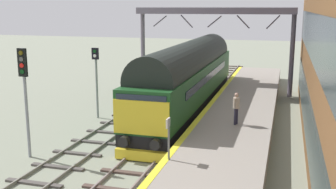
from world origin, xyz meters
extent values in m
plane|color=gray|center=(0.00, 0.00, 0.00)|extent=(140.00, 140.00, 0.00)
cube|color=gray|center=(-0.72, 0.00, 0.07)|extent=(0.07, 60.00, 0.15)
cube|color=gray|center=(0.72, 0.00, 0.07)|extent=(0.07, 60.00, 0.15)
cube|color=#4E3C36|center=(0.00, -5.83, 0.04)|extent=(2.50, 0.26, 0.09)
cube|color=#4E3C36|center=(0.00, -4.17, 0.04)|extent=(2.50, 0.26, 0.09)
cube|color=#4E3C36|center=(0.00, -2.50, 0.04)|extent=(2.50, 0.26, 0.09)
cube|color=#4E3C36|center=(0.00, -0.83, 0.04)|extent=(2.50, 0.26, 0.09)
cube|color=#4E3C36|center=(0.00, 0.83, 0.04)|extent=(2.50, 0.26, 0.09)
cube|color=#4E3C36|center=(0.00, 2.50, 0.04)|extent=(2.50, 0.26, 0.09)
cube|color=#4E3C36|center=(0.00, 4.17, 0.04)|extent=(2.50, 0.26, 0.09)
cube|color=#4E3C36|center=(0.00, 5.83, 0.04)|extent=(2.50, 0.26, 0.09)
cube|color=#4E3C36|center=(0.00, 7.50, 0.04)|extent=(2.50, 0.26, 0.09)
cube|color=#4E3C36|center=(0.00, 9.17, 0.04)|extent=(2.50, 0.26, 0.09)
cube|color=#4E3C36|center=(0.00, 10.83, 0.04)|extent=(2.50, 0.26, 0.09)
cube|color=#4E3C36|center=(0.00, 12.50, 0.04)|extent=(2.50, 0.26, 0.09)
cube|color=#4E3C36|center=(0.00, 14.17, 0.04)|extent=(2.50, 0.26, 0.09)
cube|color=#4E3C36|center=(0.00, 15.83, 0.04)|extent=(2.50, 0.26, 0.09)
cube|color=#4E3C36|center=(0.00, 17.50, 0.04)|extent=(2.50, 0.26, 0.09)
cube|color=#4E3C36|center=(0.00, 19.17, 0.04)|extent=(2.50, 0.26, 0.09)
cube|color=#4E3C36|center=(0.00, 20.83, 0.04)|extent=(2.50, 0.26, 0.09)
cube|color=#4E3C36|center=(0.00, 22.50, 0.04)|extent=(2.50, 0.26, 0.09)
cube|color=#4E3C36|center=(0.00, 24.17, 0.04)|extent=(2.50, 0.26, 0.09)
cube|color=#4E3C36|center=(0.00, 25.83, 0.04)|extent=(2.50, 0.26, 0.09)
cube|color=#4E3C36|center=(0.00, 27.50, 0.04)|extent=(2.50, 0.26, 0.09)
cube|color=#4E3C36|center=(0.00, 29.17, 0.04)|extent=(2.50, 0.26, 0.09)
cube|color=slate|center=(-3.95, 0.00, 0.07)|extent=(0.07, 60.00, 0.15)
cube|color=slate|center=(-2.51, 0.00, 0.07)|extent=(0.07, 60.00, 0.15)
cube|color=#4C4743|center=(-3.23, -6.18, 0.04)|extent=(2.50, 0.26, 0.09)
cube|color=#4C4743|center=(-3.23, -4.41, 0.04)|extent=(2.50, 0.26, 0.09)
cube|color=#4C4743|center=(-3.23, -2.65, 0.04)|extent=(2.50, 0.26, 0.09)
cube|color=#4C4743|center=(-3.23, -0.88, 0.04)|extent=(2.50, 0.26, 0.09)
cube|color=#4C4743|center=(-3.23, 0.88, 0.04)|extent=(2.50, 0.26, 0.09)
cube|color=#4C4743|center=(-3.23, 2.65, 0.04)|extent=(2.50, 0.26, 0.09)
cube|color=#4C4743|center=(-3.23, 4.41, 0.04)|extent=(2.50, 0.26, 0.09)
cube|color=#4C4743|center=(-3.23, 6.18, 0.04)|extent=(2.50, 0.26, 0.09)
cube|color=#4C4743|center=(-3.23, 7.94, 0.04)|extent=(2.50, 0.26, 0.09)
cube|color=#4C4743|center=(-3.23, 9.71, 0.04)|extent=(2.50, 0.26, 0.09)
cube|color=#4C4743|center=(-3.23, 11.47, 0.04)|extent=(2.50, 0.26, 0.09)
cube|color=#4C4743|center=(-3.23, 13.24, 0.04)|extent=(2.50, 0.26, 0.09)
cube|color=#4C4743|center=(-3.23, 15.00, 0.04)|extent=(2.50, 0.26, 0.09)
cube|color=#4C4743|center=(-3.23, 16.76, 0.04)|extent=(2.50, 0.26, 0.09)
cube|color=#4C4743|center=(-3.23, 18.53, 0.04)|extent=(2.50, 0.26, 0.09)
cube|color=#4C4743|center=(-3.23, 20.29, 0.04)|extent=(2.50, 0.26, 0.09)
cube|color=#4C4743|center=(-3.23, 22.06, 0.04)|extent=(2.50, 0.26, 0.09)
cube|color=#4C4743|center=(-3.23, 23.82, 0.04)|extent=(2.50, 0.26, 0.09)
cube|color=#4C4743|center=(-3.23, 25.59, 0.04)|extent=(2.50, 0.26, 0.09)
cube|color=#4C4743|center=(-3.23, 27.35, 0.04)|extent=(2.50, 0.26, 0.09)
cube|color=#4C4743|center=(-3.23, 29.12, 0.04)|extent=(2.50, 0.26, 0.09)
cube|color=gray|center=(3.60, 0.00, 0.50)|extent=(4.00, 44.00, 1.00)
cube|color=yellow|center=(1.75, 0.00, 1.00)|extent=(0.30, 44.00, 0.01)
cube|color=#283639|center=(7.17, -3.71, 1.99)|extent=(0.06, 36.62, 2.02)
cube|color=#283639|center=(7.17, -3.71, 5.60)|extent=(0.06, 36.62, 2.02)
cube|color=black|center=(0.00, 6.78, 0.82)|extent=(2.56, 18.61, 0.60)
cube|color=#1A4920|center=(0.00, 6.78, 2.17)|extent=(2.70, 18.61, 2.10)
cylinder|color=black|center=(0.00, 6.78, 3.40)|extent=(2.56, 17.12, 2.57)
cube|color=yellow|center=(0.00, -2.56, 2.02)|extent=(2.65, 0.08, 1.58)
cube|color=#232D3D|center=(0.00, -2.54, 2.75)|extent=(2.38, 0.04, 0.64)
cube|color=#232D3D|center=(1.37, 6.78, 2.47)|extent=(0.04, 13.03, 0.44)
cylinder|color=black|center=(-0.75, -2.77, 0.92)|extent=(0.48, 0.35, 0.48)
cylinder|color=black|center=(0.75, -2.77, 0.92)|extent=(0.48, 0.35, 0.48)
cube|color=yellow|center=(0.00, -2.62, 0.29)|extent=(2.43, 0.36, 0.47)
cylinder|color=black|center=(0.00, -0.83, 0.52)|extent=(1.64, 1.04, 1.04)
cylinder|color=black|center=(0.00, 0.27, 0.52)|extent=(1.64, 1.04, 1.04)
cylinder|color=black|center=(0.00, 1.37, 0.52)|extent=(1.64, 1.04, 1.04)
cylinder|color=black|center=(0.00, 12.20, 0.52)|extent=(1.64, 1.04, 1.04)
cylinder|color=black|center=(0.00, 13.30, 0.52)|extent=(1.64, 1.04, 1.04)
cylinder|color=black|center=(0.00, 14.40, 0.52)|extent=(1.64, 1.04, 1.04)
cylinder|color=gray|center=(-5.19, -3.56, 2.55)|extent=(0.14, 0.14, 5.09)
cube|color=black|center=(-5.19, -3.62, 4.46)|extent=(0.44, 0.10, 1.27)
cylinder|color=#53470A|center=(-5.19, -3.68, 4.89)|extent=(0.20, 0.06, 0.20)
cylinder|color=#50504E|center=(-5.19, -3.68, 4.61)|extent=(0.20, 0.06, 0.20)
cylinder|color=red|center=(-5.19, -3.68, 4.33)|extent=(0.20, 0.06, 0.20)
cylinder|color=#0A3E13|center=(-5.19, -3.68, 4.05)|extent=(0.20, 0.06, 0.20)
cylinder|color=gray|center=(-5.19, 3.72, 2.22)|extent=(0.14, 0.14, 4.44)
cube|color=black|center=(-5.19, 3.66, 4.08)|extent=(0.44, 0.10, 0.71)
cylinder|color=#0A3E13|center=(-5.19, 3.60, 4.24)|extent=(0.20, 0.06, 0.20)
cylinder|color=white|center=(-5.19, 3.60, 3.96)|extent=(0.20, 0.06, 0.20)
cylinder|color=slate|center=(1.88, -4.61, 1.84)|extent=(0.08, 0.08, 1.67)
cube|color=white|center=(1.85, -4.61, 2.50)|extent=(0.05, 0.44, 0.36)
cube|color=black|center=(1.82, -4.61, 2.50)|extent=(0.01, 0.20, 0.24)
cylinder|color=#2B2739|center=(3.77, 1.04, 1.43)|extent=(0.13, 0.13, 0.84)
cylinder|color=#2B2739|center=(3.83, 1.23, 1.43)|extent=(0.13, 0.13, 0.84)
cylinder|color=tan|center=(3.80, 1.13, 2.13)|extent=(0.42, 0.42, 0.56)
sphere|color=tan|center=(3.80, 1.13, 2.54)|extent=(0.22, 0.22, 0.22)
cylinder|color=tan|center=(3.74, 0.93, 2.13)|extent=(0.09, 0.09, 0.52)
cylinder|color=tan|center=(3.86, 1.33, 2.13)|extent=(0.09, 0.09, 0.52)
cylinder|color=slate|center=(-5.63, 13.65, 3.17)|extent=(0.36, 0.36, 6.34)
cylinder|color=slate|center=(6.50, 13.65, 3.17)|extent=(0.36, 0.36, 6.34)
cube|color=slate|center=(0.43, 13.65, 6.59)|extent=(12.53, 2.00, 0.50)
cylinder|color=slate|center=(-4.10, 13.65, 5.74)|extent=(1.17, 0.10, 0.93)
cylinder|color=slate|center=(-1.83, 13.65, 5.74)|extent=(1.06, 0.10, 1.06)
cylinder|color=slate|center=(0.43, 13.65, 5.74)|extent=(1.15, 0.10, 0.96)
cylinder|color=slate|center=(2.70, 13.65, 5.74)|extent=(1.06, 0.10, 1.06)
cylinder|color=slate|center=(4.97, 13.65, 5.74)|extent=(1.03, 0.10, 1.09)
camera|label=1|loc=(6.10, -19.35, 6.87)|focal=44.14mm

